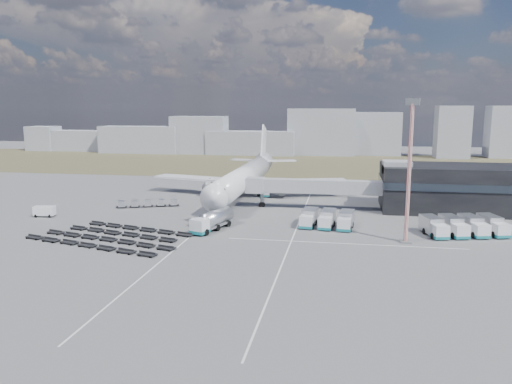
# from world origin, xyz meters

# --- Properties ---
(ground) EXTENTS (420.00, 420.00, 0.00)m
(ground) POSITION_xyz_m (0.00, 0.00, 0.00)
(ground) COLOR #565659
(ground) RESTS_ON ground
(grass_strip) EXTENTS (420.00, 90.00, 0.01)m
(grass_strip) POSITION_xyz_m (0.00, 110.00, 0.01)
(grass_strip) COLOR brown
(grass_strip) RESTS_ON ground
(lane_markings) EXTENTS (47.12, 110.00, 0.01)m
(lane_markings) POSITION_xyz_m (9.77, 3.00, 0.01)
(lane_markings) COLOR silver
(lane_markings) RESTS_ON ground
(terminal) EXTENTS (30.40, 16.40, 11.00)m
(terminal) POSITION_xyz_m (47.77, 23.96, 5.25)
(terminal) COLOR black
(terminal) RESTS_ON ground
(jet_bridge) EXTENTS (30.30, 3.80, 7.05)m
(jet_bridge) POSITION_xyz_m (15.90, 20.42, 5.05)
(jet_bridge) COLOR #939399
(jet_bridge) RESTS_ON ground
(airliner) EXTENTS (51.59, 64.53, 17.62)m
(airliner) POSITION_xyz_m (0.00, 32.38, 5.29)
(airliner) COLOR white
(airliner) RESTS_ON ground
(skyline) EXTENTS (292.51, 21.75, 23.22)m
(skyline) POSITION_xyz_m (5.60, 148.16, 8.42)
(skyline) COLOR #999BA7
(skyline) RESTS_ON ground
(fuel_tanker) EXTENTS (6.14, 11.44, 3.59)m
(fuel_tanker) POSITION_xyz_m (0.64, -2.67, 1.80)
(fuel_tanker) COLOR white
(fuel_tanker) RESTS_ON ground
(pushback_tug) EXTENTS (3.30, 1.96, 1.46)m
(pushback_tug) POSITION_xyz_m (-2.58, -0.32, 0.73)
(pushback_tug) COLOR white
(pushback_tug) RESTS_ON ground
(utility_van) EXTENTS (4.42, 2.47, 2.25)m
(utility_van) POSITION_xyz_m (-36.91, 2.11, 1.12)
(utility_van) COLOR white
(utility_van) RESTS_ON ground
(catering_truck) EXTENTS (3.26, 6.14, 2.68)m
(catering_truck) POSITION_xyz_m (4.61, 34.96, 1.37)
(catering_truck) COLOR white
(catering_truck) RESTS_ON ground
(service_trucks_near) EXTENTS (10.39, 8.35, 2.92)m
(service_trucks_near) POSITION_xyz_m (21.67, 3.25, 1.58)
(service_trucks_near) COLOR white
(service_trucks_near) RESTS_ON ground
(service_trucks_far) EXTENTS (15.13, 10.81, 3.03)m
(service_trucks_far) POSITION_xyz_m (45.95, 1.55, 1.65)
(service_trucks_far) COLOR white
(service_trucks_far) RESTS_ON ground
(uld_row) EXTENTS (13.70, 6.30, 1.55)m
(uld_row) POSITION_xyz_m (-19.51, 15.52, 0.92)
(uld_row) COLOR black
(uld_row) RESTS_ON ground
(baggage_dollies) EXTENTS (28.97, 20.54, 0.72)m
(baggage_dollies) POSITION_xyz_m (-15.09, -11.57, 0.36)
(baggage_dollies) COLOR black
(baggage_dollies) RESTS_ON ground
(floodlight_mast) EXTENTS (2.28, 1.86, 24.09)m
(floodlight_mast) POSITION_xyz_m (35.20, -5.42, 12.08)
(floodlight_mast) COLOR #A9221B
(floodlight_mast) RESTS_ON ground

